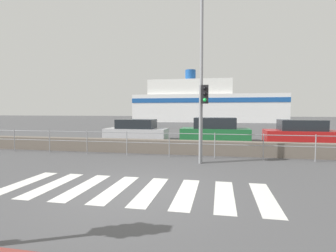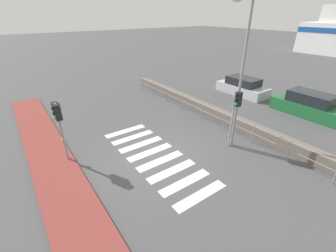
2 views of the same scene
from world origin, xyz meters
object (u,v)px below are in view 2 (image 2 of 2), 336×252
streetlamp (240,64)px  parked_car_green (309,105)px  traffic_light_far (236,108)px  parked_car_silver (243,87)px  traffic_light_near (58,117)px

streetlamp → parked_car_green: streetlamp is taller
traffic_light_far → parked_car_silver: bearing=124.3°
streetlamp → traffic_light_far: bearing=3.1°
traffic_light_far → streetlamp: bearing=-176.9°
traffic_light_near → streetlamp: bearing=63.7°
traffic_light_near → traffic_light_far: bearing=63.1°
traffic_light_far → streetlamp: 2.00m
traffic_light_near → traffic_light_far: (3.56, 7.03, -0.07)m
parked_car_silver → traffic_light_far: bearing=-55.7°
parked_car_green → parked_car_silver: bearing=180.0°
traffic_light_far → streetlamp: streetlamp is taller
traffic_light_far → parked_car_silver: size_ratio=0.70×
streetlamp → parked_car_green: 8.14m
traffic_light_far → streetlamp: size_ratio=0.43×
parked_car_silver → parked_car_green: parked_car_green is taller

